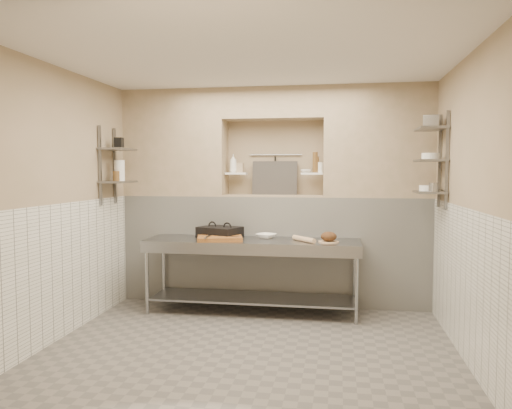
% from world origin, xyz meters
% --- Properties ---
extents(floor, '(4.00, 3.90, 0.10)m').
position_xyz_m(floor, '(0.00, 0.00, -0.05)').
color(floor, '#67605B').
rests_on(floor, ground).
extents(ceiling, '(4.00, 3.90, 0.10)m').
position_xyz_m(ceiling, '(0.00, 0.00, 2.85)').
color(ceiling, silver).
rests_on(ceiling, ground).
extents(wall_left, '(0.10, 3.90, 2.80)m').
position_xyz_m(wall_left, '(-2.05, 0.00, 1.40)').
color(wall_left, tan).
rests_on(wall_left, ground).
extents(wall_right, '(0.10, 3.90, 2.80)m').
position_xyz_m(wall_right, '(2.05, 0.00, 1.40)').
color(wall_right, tan).
rests_on(wall_right, ground).
extents(wall_back, '(4.00, 0.10, 2.80)m').
position_xyz_m(wall_back, '(0.00, 2.00, 1.40)').
color(wall_back, tan).
rests_on(wall_back, ground).
extents(wall_front, '(4.00, 0.10, 2.80)m').
position_xyz_m(wall_front, '(0.00, -2.00, 1.40)').
color(wall_front, tan).
rests_on(wall_front, ground).
extents(backwall_lower, '(4.00, 0.40, 1.40)m').
position_xyz_m(backwall_lower, '(0.00, 1.75, 0.70)').
color(backwall_lower, white).
rests_on(backwall_lower, floor).
extents(alcove_sill, '(1.30, 0.40, 0.02)m').
position_xyz_m(alcove_sill, '(0.00, 1.75, 1.41)').
color(alcove_sill, tan).
rests_on(alcove_sill, backwall_lower).
extents(backwall_pillar_left, '(1.35, 0.40, 1.40)m').
position_xyz_m(backwall_pillar_left, '(-1.33, 1.75, 2.10)').
color(backwall_pillar_left, tan).
rests_on(backwall_pillar_left, backwall_lower).
extents(backwall_pillar_right, '(1.35, 0.40, 1.40)m').
position_xyz_m(backwall_pillar_right, '(1.33, 1.75, 2.10)').
color(backwall_pillar_right, tan).
rests_on(backwall_pillar_right, backwall_lower).
extents(backwall_header, '(1.30, 0.40, 0.40)m').
position_xyz_m(backwall_header, '(0.00, 1.75, 2.60)').
color(backwall_header, tan).
rests_on(backwall_header, backwall_lower).
extents(wainscot_left, '(0.02, 3.90, 1.40)m').
position_xyz_m(wainscot_left, '(-1.99, 0.00, 0.70)').
color(wainscot_left, white).
rests_on(wainscot_left, floor).
extents(wainscot_right, '(0.02, 3.90, 1.40)m').
position_xyz_m(wainscot_right, '(1.99, 0.00, 0.70)').
color(wainscot_right, white).
rests_on(wainscot_right, floor).
extents(alcove_shelf_left, '(0.28, 0.16, 0.02)m').
position_xyz_m(alcove_shelf_left, '(-0.50, 1.75, 1.70)').
color(alcove_shelf_left, white).
rests_on(alcove_shelf_left, backwall_lower).
extents(alcove_shelf_right, '(0.28, 0.16, 0.02)m').
position_xyz_m(alcove_shelf_right, '(0.50, 1.75, 1.70)').
color(alcove_shelf_right, white).
rests_on(alcove_shelf_right, backwall_lower).
extents(utensil_rail, '(0.70, 0.02, 0.02)m').
position_xyz_m(utensil_rail, '(0.00, 1.92, 1.95)').
color(utensil_rail, gray).
rests_on(utensil_rail, wall_back).
extents(hanging_steel, '(0.02, 0.02, 0.30)m').
position_xyz_m(hanging_steel, '(0.00, 1.90, 1.78)').
color(hanging_steel, black).
rests_on(hanging_steel, utensil_rail).
extents(splash_panel, '(0.60, 0.08, 0.45)m').
position_xyz_m(splash_panel, '(0.00, 1.85, 1.64)').
color(splash_panel, '#383330').
rests_on(splash_panel, alcove_sill).
extents(shelf_rail_left_a, '(0.03, 0.03, 0.95)m').
position_xyz_m(shelf_rail_left_a, '(-1.98, 1.25, 1.80)').
color(shelf_rail_left_a, slate).
rests_on(shelf_rail_left_a, wall_left).
extents(shelf_rail_left_b, '(0.03, 0.03, 0.95)m').
position_xyz_m(shelf_rail_left_b, '(-1.98, 0.85, 1.80)').
color(shelf_rail_left_b, slate).
rests_on(shelf_rail_left_b, wall_left).
extents(wall_shelf_left_lower, '(0.30, 0.50, 0.02)m').
position_xyz_m(wall_shelf_left_lower, '(-1.84, 1.05, 1.60)').
color(wall_shelf_left_lower, slate).
rests_on(wall_shelf_left_lower, wall_left).
extents(wall_shelf_left_upper, '(0.30, 0.50, 0.03)m').
position_xyz_m(wall_shelf_left_upper, '(-1.84, 1.05, 2.00)').
color(wall_shelf_left_upper, slate).
rests_on(wall_shelf_left_upper, wall_left).
extents(shelf_rail_right_a, '(0.03, 0.03, 1.05)m').
position_xyz_m(shelf_rail_right_a, '(1.98, 1.25, 1.85)').
color(shelf_rail_right_a, slate).
rests_on(shelf_rail_right_a, wall_right).
extents(shelf_rail_right_b, '(0.03, 0.03, 1.05)m').
position_xyz_m(shelf_rail_right_b, '(1.98, 0.85, 1.85)').
color(shelf_rail_right_b, slate).
rests_on(shelf_rail_right_b, wall_right).
extents(wall_shelf_right_lower, '(0.30, 0.50, 0.02)m').
position_xyz_m(wall_shelf_right_lower, '(1.84, 1.05, 1.50)').
color(wall_shelf_right_lower, slate).
rests_on(wall_shelf_right_lower, wall_right).
extents(wall_shelf_right_mid, '(0.30, 0.50, 0.02)m').
position_xyz_m(wall_shelf_right_mid, '(1.84, 1.05, 1.85)').
color(wall_shelf_right_mid, slate).
rests_on(wall_shelf_right_mid, wall_right).
extents(wall_shelf_right_upper, '(0.30, 0.50, 0.03)m').
position_xyz_m(wall_shelf_right_upper, '(1.84, 1.05, 2.20)').
color(wall_shelf_right_upper, slate).
rests_on(wall_shelf_right_upper, wall_right).
extents(prep_table, '(2.60, 0.70, 0.90)m').
position_xyz_m(prep_table, '(-0.19, 1.18, 0.64)').
color(prep_table, gray).
rests_on(prep_table, floor).
extents(panini_press, '(0.60, 0.52, 0.13)m').
position_xyz_m(panini_press, '(-0.63, 1.33, 0.97)').
color(panini_press, black).
rests_on(panini_press, prep_table).
extents(cutting_board, '(0.61, 0.49, 0.05)m').
position_xyz_m(cutting_board, '(-0.57, 1.08, 0.92)').
color(cutting_board, '#935D24').
rests_on(cutting_board, prep_table).
extents(knife_blade, '(0.26, 0.08, 0.01)m').
position_xyz_m(knife_blade, '(-0.47, 1.09, 0.95)').
color(knife_blade, gray).
rests_on(knife_blade, cutting_board).
extents(tongs, '(0.03, 0.26, 0.02)m').
position_xyz_m(tongs, '(-0.69, 0.97, 0.96)').
color(tongs, gray).
rests_on(tongs, cutting_board).
extents(mixing_bowl, '(0.31, 0.31, 0.06)m').
position_xyz_m(mixing_bowl, '(-0.04, 1.35, 0.93)').
color(mixing_bowl, white).
rests_on(mixing_bowl, prep_table).
extents(rolling_pin, '(0.30, 0.34, 0.06)m').
position_xyz_m(rolling_pin, '(0.44, 1.12, 0.93)').
color(rolling_pin, tan).
rests_on(rolling_pin, prep_table).
extents(bread_board, '(0.24, 0.24, 0.01)m').
position_xyz_m(bread_board, '(0.73, 1.12, 0.91)').
color(bread_board, tan).
rests_on(bread_board, prep_table).
extents(bread_loaf, '(0.19, 0.19, 0.11)m').
position_xyz_m(bread_loaf, '(0.73, 1.12, 0.97)').
color(bread_loaf, '#4C2D19').
rests_on(bread_loaf, bread_board).
extents(bottle_soap, '(0.10, 0.10, 0.25)m').
position_xyz_m(bottle_soap, '(-0.54, 1.76, 1.84)').
color(bottle_soap, white).
rests_on(bottle_soap, alcove_shelf_left).
extents(jar_alcove, '(0.09, 0.09, 0.13)m').
position_xyz_m(jar_alcove, '(-0.46, 1.79, 1.78)').
color(jar_alcove, tan).
rests_on(jar_alcove, alcove_shelf_left).
extents(bowl_alcove, '(0.18, 0.18, 0.04)m').
position_xyz_m(bowl_alcove, '(0.42, 1.73, 1.73)').
color(bowl_alcove, white).
rests_on(bowl_alcove, alcove_shelf_right).
extents(condiment_a, '(0.06, 0.06, 0.21)m').
position_xyz_m(condiment_a, '(0.56, 1.75, 1.82)').
color(condiment_a, brown).
rests_on(condiment_a, alcove_shelf_right).
extents(condiment_b, '(0.07, 0.07, 0.26)m').
position_xyz_m(condiment_b, '(0.54, 1.75, 1.84)').
color(condiment_b, brown).
rests_on(condiment_b, alcove_shelf_right).
extents(condiment_c, '(0.08, 0.08, 0.13)m').
position_xyz_m(condiment_c, '(0.60, 1.76, 1.78)').
color(condiment_c, white).
rests_on(condiment_c, alcove_shelf_right).
extents(jug_left, '(0.13, 0.13, 0.25)m').
position_xyz_m(jug_left, '(-1.84, 1.09, 1.74)').
color(jug_left, white).
rests_on(jug_left, wall_shelf_left_lower).
extents(jar_left, '(0.08, 0.08, 0.12)m').
position_xyz_m(jar_left, '(-1.84, 0.99, 1.67)').
color(jar_left, brown).
rests_on(jar_left, wall_shelf_left_lower).
extents(box_left_upper, '(0.10, 0.10, 0.13)m').
position_xyz_m(box_left_upper, '(-1.84, 1.09, 2.08)').
color(box_left_upper, black).
rests_on(box_left_upper, wall_shelf_left_upper).
extents(bowl_right, '(0.20, 0.20, 0.06)m').
position_xyz_m(bowl_right, '(1.84, 1.14, 1.54)').
color(bowl_right, white).
rests_on(bowl_right, wall_shelf_right_lower).
extents(canister_right, '(0.10, 0.10, 0.10)m').
position_xyz_m(canister_right, '(1.84, 0.83, 1.56)').
color(canister_right, gray).
rests_on(canister_right, wall_shelf_right_lower).
extents(bowl_right_mid, '(0.19, 0.19, 0.07)m').
position_xyz_m(bowl_right_mid, '(1.84, 1.05, 1.90)').
color(bowl_right_mid, white).
rests_on(bowl_right_mid, wall_shelf_right_mid).
extents(basket_right, '(0.21, 0.24, 0.13)m').
position_xyz_m(basket_right, '(1.84, 1.03, 2.28)').
color(basket_right, gray).
rests_on(basket_right, wall_shelf_right_upper).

